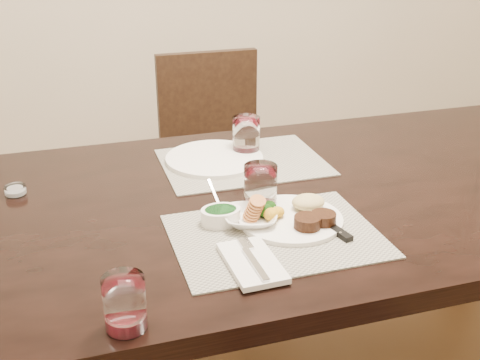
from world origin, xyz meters
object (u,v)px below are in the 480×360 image
object	(u,v)px
steak_knife	(330,225)
far_plate	(214,158)
wine_glass_near	(260,189)
chair_far	(215,152)
cracker_bowl	(251,217)
dinner_plate	(296,216)

from	to	relation	value
steak_knife	far_plate	size ratio (longest dim) A/B	0.85
steak_knife	wine_glass_near	bearing A→B (deg)	117.89
wine_glass_near	far_plate	bearing A→B (deg)	94.85
chair_far	far_plate	bearing A→B (deg)	-104.84
chair_far	steak_knife	world-z (taller)	chair_far
cracker_bowl	dinner_plate	bearing A→B (deg)	-9.60
dinner_plate	steak_knife	distance (m)	0.08
cracker_bowl	far_plate	bearing A→B (deg)	87.10
cracker_bowl	wine_glass_near	world-z (taller)	wine_glass_near
dinner_plate	far_plate	xyz separation A→B (m)	(-0.08, 0.42, -0.01)
steak_knife	far_plate	world-z (taller)	same
chair_far	far_plate	distance (m)	0.75
chair_far	cracker_bowl	world-z (taller)	chair_far
steak_knife	far_plate	xyz separation A→B (m)	(-0.15, 0.47, 0.00)
dinner_plate	steak_knife	xyz separation A→B (m)	(0.07, -0.05, -0.01)
steak_knife	wine_glass_near	size ratio (longest dim) A/B	2.16
cracker_bowl	wine_glass_near	bearing A→B (deg)	56.42
chair_far	dinner_plate	distance (m)	1.13
dinner_plate	wine_glass_near	xyz separation A→B (m)	(-0.06, 0.09, 0.04)
wine_glass_near	far_plate	xyz separation A→B (m)	(-0.03, 0.33, -0.04)
dinner_plate	steak_knife	size ratio (longest dim) A/B	1.02
dinner_plate	far_plate	world-z (taller)	dinner_plate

